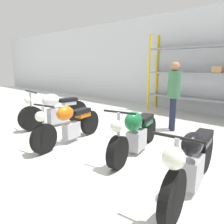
{
  "coord_description": "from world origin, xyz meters",
  "views": [
    {
      "loc": [
        3.17,
        -3.0,
        1.72
      ],
      "look_at": [
        0.0,
        0.4,
        0.7
      ],
      "focal_mm": 35.0,
      "sensor_mm": 36.0,
      "label": 1
    }
  ],
  "objects_px": {
    "motorcycle_orange": "(69,123)",
    "person_browsing": "(174,90)",
    "motorcycle_green": "(136,132)",
    "motorcycle_black": "(192,161)",
    "shelving_rack": "(218,75)",
    "motorcycle_white": "(55,111)"
  },
  "relations": [
    {
      "from": "motorcycle_white",
      "to": "motorcycle_black",
      "type": "xyz_separation_m",
      "value": [
        4.21,
        -0.61,
        0.02
      ]
    },
    {
      "from": "motorcycle_orange",
      "to": "motorcycle_black",
      "type": "xyz_separation_m",
      "value": [
        2.8,
        -0.05,
        0.02
      ]
    },
    {
      "from": "motorcycle_black",
      "to": "person_browsing",
      "type": "xyz_separation_m",
      "value": [
        -1.61,
        2.52,
        0.59
      ]
    },
    {
      "from": "shelving_rack",
      "to": "motorcycle_white",
      "type": "xyz_separation_m",
      "value": [
        -2.94,
        -4.11,
        -0.93
      ]
    },
    {
      "from": "shelving_rack",
      "to": "person_browsing",
      "type": "bearing_deg",
      "value": -98.94
    },
    {
      "from": "motorcycle_green",
      "to": "motorcycle_black",
      "type": "relative_size",
      "value": 0.95
    },
    {
      "from": "motorcycle_black",
      "to": "person_browsing",
      "type": "relative_size",
      "value": 1.2
    },
    {
      "from": "motorcycle_green",
      "to": "person_browsing",
      "type": "bearing_deg",
      "value": 172.94
    },
    {
      "from": "motorcycle_orange",
      "to": "motorcycle_green",
      "type": "height_order",
      "value": "motorcycle_green"
    },
    {
      "from": "person_browsing",
      "to": "shelving_rack",
      "type": "bearing_deg",
      "value": -136.91
    },
    {
      "from": "shelving_rack",
      "to": "motorcycle_black",
      "type": "bearing_deg",
      "value": -74.95
    },
    {
      "from": "motorcycle_white",
      "to": "motorcycle_orange",
      "type": "xyz_separation_m",
      "value": [
        1.41,
        -0.56,
        -0.0
      ]
    },
    {
      "from": "shelving_rack",
      "to": "person_browsing",
      "type": "xyz_separation_m",
      "value": [
        -0.35,
        -2.2,
        -0.32
      ]
    },
    {
      "from": "motorcycle_green",
      "to": "motorcycle_black",
      "type": "xyz_separation_m",
      "value": [
        1.39,
        -0.6,
        0.05
      ]
    },
    {
      "from": "motorcycle_white",
      "to": "motorcycle_black",
      "type": "distance_m",
      "value": 4.26
    },
    {
      "from": "motorcycle_orange",
      "to": "person_browsing",
      "type": "relative_size",
      "value": 1.14
    },
    {
      "from": "motorcycle_white",
      "to": "motorcycle_green",
      "type": "relative_size",
      "value": 1.01
    },
    {
      "from": "motorcycle_green",
      "to": "motorcycle_orange",
      "type": "bearing_deg",
      "value": -82.56
    },
    {
      "from": "motorcycle_orange",
      "to": "person_browsing",
      "type": "distance_m",
      "value": 2.8
    },
    {
      "from": "motorcycle_white",
      "to": "motorcycle_green",
      "type": "xyz_separation_m",
      "value": [
        2.82,
        -0.01,
        -0.03
      ]
    },
    {
      "from": "motorcycle_white",
      "to": "person_browsing",
      "type": "xyz_separation_m",
      "value": [
        2.6,
        1.91,
        0.61
      ]
    },
    {
      "from": "motorcycle_black",
      "to": "person_browsing",
      "type": "height_order",
      "value": "person_browsing"
    }
  ]
}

